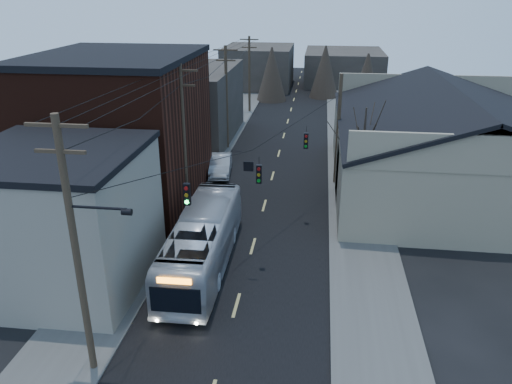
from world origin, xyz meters
TOP-DOWN VIEW (x-y plane):
  - road_surface at (0.00, 30.00)m, footprint 9.00×110.00m
  - sidewalk_left at (-6.50, 30.00)m, footprint 4.00×110.00m
  - sidewalk_right at (6.50, 30.00)m, footprint 4.00×110.00m
  - building_clapboard at (-9.00, 9.00)m, footprint 8.00×8.00m
  - building_brick at (-10.00, 20.00)m, footprint 10.00×12.00m
  - building_left_far at (-9.50, 36.00)m, footprint 9.00×14.00m
  - warehouse at (13.00, 25.00)m, footprint 16.16×20.60m
  - building_far_left at (-6.00, 65.00)m, footprint 10.00×12.00m
  - building_far_right at (7.00, 70.00)m, footprint 12.00×14.00m
  - bare_tree at (6.50, 20.00)m, footprint 0.40×0.40m
  - utility_lines at (-3.11, 24.14)m, footprint 11.24×45.28m
  - bus at (-2.39, 11.32)m, footprint 2.80×11.29m
  - parked_car at (-4.30, 26.01)m, footprint 2.19×4.84m

SIDE VIEW (x-z plane):
  - road_surface at x=0.00m, z-range 0.00..0.02m
  - sidewalk_left at x=-6.50m, z-range 0.00..0.12m
  - sidewalk_right at x=6.50m, z-range 0.00..0.12m
  - parked_car at x=-4.30m, z-range 0.00..1.54m
  - bus at x=-2.39m, z-range 0.00..3.13m
  - building_far_right at x=7.00m, z-range 0.00..5.00m
  - warehouse at x=13.00m, z-range -1.17..6.56m
  - building_far_left at x=-6.00m, z-range 0.00..6.00m
  - building_clapboard at x=-9.00m, z-range 0.00..7.00m
  - building_left_far at x=-9.50m, z-range 0.00..7.00m
  - bare_tree at x=6.50m, z-range 0.00..7.20m
  - utility_lines at x=-3.11m, z-range -0.30..10.20m
  - building_brick at x=-10.00m, z-range 0.00..10.00m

